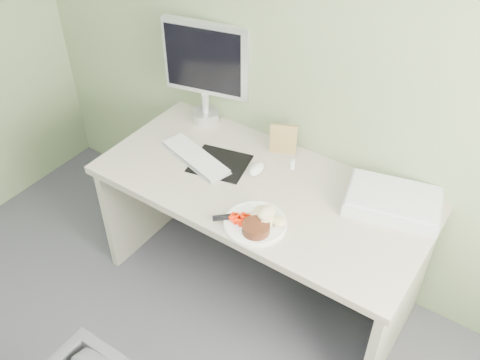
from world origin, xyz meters
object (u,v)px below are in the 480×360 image
Objects in this scene: plate at (255,223)px; monitor at (206,68)px; desk at (260,214)px; scanner at (393,202)px.

monitor is (-0.67, 0.55, 0.31)m from plate.
monitor is (-0.55, 0.32, 0.50)m from desk.
scanner is 1.16m from monitor.
desk is 5.74× the size of plate.
monitor reaches higher than plate.
monitor reaches higher than desk.
plate reaches higher than desk.
monitor is at bearing 150.19° from desk.
desk is at bearing -43.09° from monitor.
plate is 0.63m from scanner.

